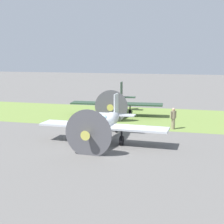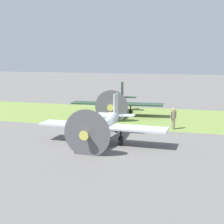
{
  "view_description": "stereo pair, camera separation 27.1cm",
  "coord_description": "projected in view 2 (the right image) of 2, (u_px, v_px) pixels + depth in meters",
  "views": [
    {
      "loc": [
        -6.02,
        20.87,
        5.95
      ],
      "look_at": [
        0.98,
        -5.19,
        1.2
      ],
      "focal_mm": 52.84,
      "sensor_mm": 36.0,
      "label": 1
    },
    {
      "loc": [
        -6.28,
        20.8,
        5.95
      ],
      "look_at": [
        0.98,
        -5.19,
        1.2
      ],
      "focal_mm": 52.84,
      "sensor_mm": 36.0,
      "label": 2
    }
  ],
  "objects": [
    {
      "name": "grass_verge",
      "position": [
        135.0,
        116.0,
        31.92
      ],
      "size": [
        120.0,
        11.0,
        0.01
      ],
      "primitive_type": "cube",
      "color": "olive",
      "rests_on": "ground"
    },
    {
      "name": "ground_crew_chief",
      "position": [
        173.0,
        118.0,
        26.3
      ],
      "size": [
        0.44,
        0.52,
        1.73
      ],
      "rotation": [
        0.0,
        0.0,
        0.89
      ],
      "color": "#847A5B",
      "rests_on": "ground"
    },
    {
      "name": "airplane_lead",
      "position": [
        103.0,
        124.0,
        22.27
      ],
      "size": [
        8.8,
        6.98,
        3.15
      ],
      "rotation": [
        0.0,
        0.0,
        -0.03
      ],
      "color": "#B2B7BC",
      "rests_on": "ground"
    },
    {
      "name": "airplane_wingman",
      "position": [
        117.0,
        102.0,
        32.2
      ],
      "size": [
        9.01,
        7.13,
        3.2
      ],
      "rotation": [
        0.0,
        0.0,
        0.08
      ],
      "color": "#233D28",
      "rests_on": "ground"
    },
    {
      "name": "ground_plane",
      "position": [
        105.0,
        143.0,
        22.42
      ],
      "size": [
        160.0,
        160.0,
        0.0
      ],
      "primitive_type": "plane",
      "color": "#605E5B"
    }
  ]
}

